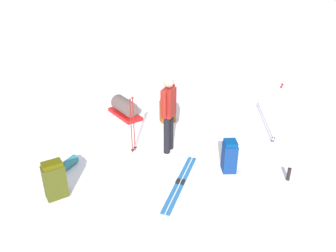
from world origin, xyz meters
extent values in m
plane|color=white|center=(0.00, 0.00, 0.00)|extent=(80.00, 80.00, 0.00)
cylinder|color=black|center=(-0.25, -0.15, 0.42)|extent=(0.14, 0.14, 0.85)
cylinder|color=black|center=(-0.06, -0.09, 0.42)|extent=(0.14, 0.14, 0.85)
cube|color=maroon|center=(-0.15, -0.12, 1.15)|extent=(0.39, 0.32, 0.60)
cylinder|color=maroon|center=(-0.38, -0.20, 1.18)|extent=(0.09, 0.09, 0.58)
cylinder|color=maroon|center=(0.07, -0.04, 1.18)|extent=(0.09, 0.09, 0.58)
sphere|color=tan|center=(-0.15, -0.12, 1.59)|extent=(0.22, 0.22, 0.22)
cube|color=#1F5F9E|center=(0.64, 0.81, 0.01)|extent=(1.75, 0.80, 0.02)
cube|color=black|center=(0.64, 0.81, 0.04)|extent=(0.15, 0.11, 0.03)
cube|color=#1F5F9E|center=(0.60, 0.90, 0.01)|extent=(1.75, 0.80, 0.02)
cube|color=black|center=(0.60, 0.90, 0.04)|extent=(0.15, 0.11, 0.03)
cube|color=#934E1A|center=(-1.27, -1.12, 0.28)|extent=(0.44, 0.40, 0.56)
cube|color=#914314|center=(-1.27, -1.12, 0.60)|extent=(0.40, 0.36, 0.08)
cube|color=navy|center=(-0.35, 1.30, 0.29)|extent=(0.40, 0.40, 0.59)
cube|color=navy|center=(-0.35, 1.30, 0.63)|extent=(0.36, 0.36, 0.08)
cube|color=#424612|center=(2.37, -0.57, 0.32)|extent=(0.42, 0.34, 0.63)
cube|color=#504B06|center=(2.37, -0.57, 0.67)|extent=(0.38, 0.31, 0.08)
cylinder|color=maroon|center=(0.32, -0.69, 0.61)|extent=(0.02, 0.02, 1.21)
sphere|color=#A51919|center=(0.32, -0.69, 1.24)|extent=(0.05, 0.05, 0.05)
cylinder|color=black|center=(0.32, -0.69, 0.06)|extent=(0.07, 0.07, 0.01)
cylinder|color=maroon|center=(0.43, -0.66, 0.61)|extent=(0.02, 0.02, 1.21)
sphere|color=#A51919|center=(0.43, -0.66, 1.24)|extent=(0.05, 0.05, 0.05)
cylinder|color=black|center=(0.43, -0.66, 0.06)|extent=(0.07, 0.07, 0.01)
cylinder|color=#B3B4C7|center=(-2.14, 1.44, 0.67)|extent=(0.02, 0.02, 1.34)
sphere|color=#A51919|center=(-2.14, 1.44, 1.37)|extent=(0.05, 0.05, 0.05)
cylinder|color=black|center=(-2.14, 1.44, 0.06)|extent=(0.07, 0.07, 0.01)
cylinder|color=#B3B4C7|center=(-1.98, 1.49, 0.67)|extent=(0.02, 0.02, 1.34)
sphere|color=#A51919|center=(-1.98, 1.49, 1.37)|extent=(0.05, 0.05, 0.05)
cylinder|color=black|center=(-1.98, 1.49, 0.06)|extent=(0.07, 0.07, 0.01)
cube|color=red|center=(-0.78, -2.22, 0.04)|extent=(0.69, 1.18, 0.09)
cylinder|color=brown|center=(-0.78, -2.22, 0.29)|extent=(0.56, 0.85, 0.40)
cylinder|color=teal|center=(1.75, -1.20, 0.09)|extent=(0.58, 0.32, 0.18)
cylinder|color=black|center=(-0.82, 2.35, 0.13)|extent=(0.07, 0.07, 0.26)
camera|label=1|loc=(4.70, 4.08, 3.80)|focal=35.72mm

